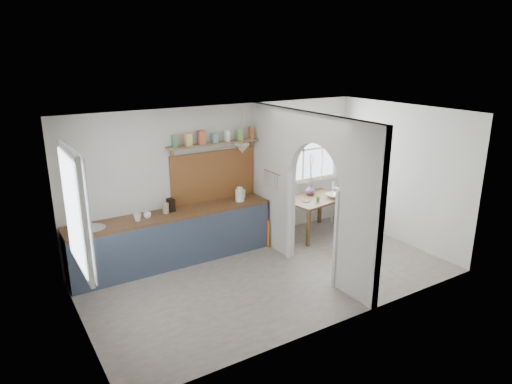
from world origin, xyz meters
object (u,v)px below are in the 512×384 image
chair_right (345,204)px  vase (310,190)px  kettle (240,194)px  dining_table (315,216)px  chair_left (281,220)px

chair_right → vase: 0.94m
kettle → vase: bearing=15.2°
dining_table → chair_right: 0.88m
chair_left → vase: (0.87, 0.23, 0.40)m
dining_table → chair_right: chair_right is taller
dining_table → kettle: bearing=163.1°
vase → chair_left: bearing=-165.1°
chair_right → kettle: kettle is taller
dining_table → chair_left: size_ratio=1.34×
kettle → vase: size_ratio=1.28×
dining_table → kettle: 1.72m
kettle → chair_left: bearing=-2.1°
chair_left → dining_table: bearing=110.1°
dining_table → chair_left: 0.83m
chair_left → vase: vase is taller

